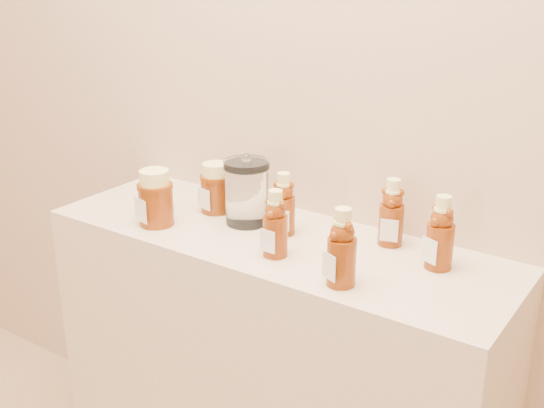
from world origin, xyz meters
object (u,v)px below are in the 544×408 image
Objects in this scene: display_table at (274,390)px; honey_jar_left at (155,190)px; glass_canister at (247,189)px; bear_bottle_front_left at (275,219)px; bear_bottle_back_left at (284,200)px.

honey_jar_left is at bearing -175.27° from display_table.
glass_canister is (0.26, 0.07, 0.03)m from honey_jar_left.
bear_bottle_front_left is at bearing -53.56° from display_table.
bear_bottle_back_left is 1.53× the size of honey_jar_left.
display_table is at bearing -122.55° from bear_bottle_back_left.
bear_bottle_back_left is 0.13m from bear_bottle_front_left.
bear_bottle_front_left is 0.43m from honey_jar_left.
bear_bottle_back_left is 0.99× the size of bear_bottle_front_left.
display_table is at bearing 25.74° from honey_jar_left.
glass_canister is at bearing 36.19° from honey_jar_left.
bear_bottle_front_left reaches higher than display_table.
honey_jar_left is (-0.37, -0.03, 0.51)m from display_table.
honey_jar_left is 0.64× the size of glass_canister.
display_table is at bearing -19.52° from glass_canister.
display_table is 6.63× the size of bear_bottle_front_left.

